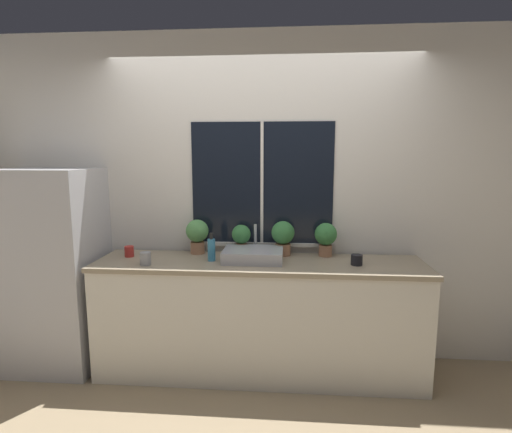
{
  "coord_description": "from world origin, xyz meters",
  "views": [
    {
      "loc": [
        0.22,
        -2.68,
        1.72
      ],
      "look_at": [
        -0.02,
        0.28,
        1.26
      ],
      "focal_mm": 28.0,
      "sensor_mm": 36.0,
      "label": 1
    }
  ],
  "objects_px": {
    "refrigerator": "(53,268)",
    "mug_black": "(357,260)",
    "potted_plant_center_right": "(283,236)",
    "soap_bottle": "(211,249)",
    "potted_plant_center_left": "(241,237)",
    "mug_red": "(129,251)",
    "mug_grey": "(146,259)",
    "potted_plant_far_left": "(197,234)",
    "sink": "(253,255)",
    "potted_plant_far_right": "(326,237)"
  },
  "relations": [
    {
      "from": "mug_red",
      "to": "mug_grey",
      "type": "height_order",
      "value": "mug_grey"
    },
    {
      "from": "mug_red",
      "to": "mug_black",
      "type": "bearing_deg",
      "value": -3.35
    },
    {
      "from": "refrigerator",
      "to": "mug_red",
      "type": "relative_size",
      "value": 18.94
    },
    {
      "from": "potted_plant_far_right",
      "to": "mug_grey",
      "type": "xyz_separation_m",
      "value": [
        -1.36,
        -0.37,
        -0.11
      ]
    },
    {
      "from": "refrigerator",
      "to": "mug_grey",
      "type": "xyz_separation_m",
      "value": [
        0.86,
        -0.2,
        0.15
      ]
    },
    {
      "from": "soap_bottle",
      "to": "refrigerator",
      "type": "bearing_deg",
      "value": 177.93
    },
    {
      "from": "potted_plant_center_right",
      "to": "potted_plant_far_right",
      "type": "xyz_separation_m",
      "value": [
        0.34,
        0.0,
        -0.0
      ]
    },
    {
      "from": "mug_grey",
      "to": "potted_plant_far_left",
      "type": "bearing_deg",
      "value": 50.54
    },
    {
      "from": "potted_plant_center_right",
      "to": "soap_bottle",
      "type": "bearing_deg",
      "value": -158.1
    },
    {
      "from": "potted_plant_center_left",
      "to": "mug_red",
      "type": "height_order",
      "value": "potted_plant_center_left"
    },
    {
      "from": "potted_plant_center_left",
      "to": "mug_red",
      "type": "relative_size",
      "value": 2.9
    },
    {
      "from": "sink",
      "to": "soap_bottle",
      "type": "distance_m",
      "value": 0.33
    },
    {
      "from": "potted_plant_center_left",
      "to": "mug_grey",
      "type": "bearing_deg",
      "value": -150.94
    },
    {
      "from": "sink",
      "to": "mug_black",
      "type": "distance_m",
      "value": 0.78
    },
    {
      "from": "mug_grey",
      "to": "soap_bottle",
      "type": "bearing_deg",
      "value": 18.28
    },
    {
      "from": "sink",
      "to": "potted_plant_far_left",
      "type": "relative_size",
      "value": 1.61
    },
    {
      "from": "potted_plant_far_right",
      "to": "mug_black",
      "type": "bearing_deg",
      "value": -50.44
    },
    {
      "from": "potted_plant_far_left",
      "to": "mug_black",
      "type": "xyz_separation_m",
      "value": [
        1.26,
        -0.25,
        -0.13
      ]
    },
    {
      "from": "soap_bottle",
      "to": "mug_red",
      "type": "relative_size",
      "value": 2.57
    },
    {
      "from": "refrigerator",
      "to": "mug_red",
      "type": "distance_m",
      "value": 0.66
    },
    {
      "from": "soap_bottle",
      "to": "potted_plant_center_left",
      "type": "bearing_deg",
      "value": 46.89
    },
    {
      "from": "refrigerator",
      "to": "potted_plant_center_left",
      "type": "bearing_deg",
      "value": 6.4
    },
    {
      "from": "potted_plant_far_right",
      "to": "mug_black",
      "type": "height_order",
      "value": "potted_plant_far_right"
    },
    {
      "from": "potted_plant_center_right",
      "to": "soap_bottle",
      "type": "distance_m",
      "value": 0.59
    },
    {
      "from": "refrigerator",
      "to": "mug_black",
      "type": "distance_m",
      "value": 2.43
    },
    {
      "from": "potted_plant_far_right",
      "to": "mug_red",
      "type": "distance_m",
      "value": 1.59
    },
    {
      "from": "mug_red",
      "to": "potted_plant_far_right",
      "type": "bearing_deg",
      "value": 5.35
    },
    {
      "from": "sink",
      "to": "mug_grey",
      "type": "xyz_separation_m",
      "value": [
        -0.79,
        -0.19,
        0.0
      ]
    },
    {
      "from": "sink",
      "to": "potted_plant_center_left",
      "type": "height_order",
      "value": "sink"
    },
    {
      "from": "sink",
      "to": "soap_bottle",
      "type": "xyz_separation_m",
      "value": [
        -0.32,
        -0.04,
        0.05
      ]
    },
    {
      "from": "mug_grey",
      "to": "potted_plant_far_right",
      "type": "bearing_deg",
      "value": 15.4
    },
    {
      "from": "potted_plant_far_right",
      "to": "soap_bottle",
      "type": "xyz_separation_m",
      "value": [
        -0.89,
        -0.22,
        -0.07
      ]
    },
    {
      "from": "soap_bottle",
      "to": "mug_grey",
      "type": "height_order",
      "value": "soap_bottle"
    },
    {
      "from": "mug_red",
      "to": "mug_grey",
      "type": "xyz_separation_m",
      "value": [
        0.22,
        -0.23,
        0.01
      ]
    },
    {
      "from": "sink",
      "to": "mug_red",
      "type": "xyz_separation_m",
      "value": [
        -1.0,
        0.04,
        -0.0
      ]
    },
    {
      "from": "potted_plant_center_right",
      "to": "soap_bottle",
      "type": "relative_size",
      "value": 1.29
    },
    {
      "from": "potted_plant_center_right",
      "to": "mug_grey",
      "type": "height_order",
      "value": "potted_plant_center_right"
    },
    {
      "from": "potted_plant_center_right",
      "to": "mug_black",
      "type": "height_order",
      "value": "potted_plant_center_right"
    },
    {
      "from": "potted_plant_center_right",
      "to": "mug_red",
      "type": "xyz_separation_m",
      "value": [
        -1.23,
        -0.15,
        -0.12
      ]
    },
    {
      "from": "mug_grey",
      "to": "sink",
      "type": "bearing_deg",
      "value": 13.58
    },
    {
      "from": "refrigerator",
      "to": "potted_plant_far_right",
      "type": "height_order",
      "value": "refrigerator"
    },
    {
      "from": "refrigerator",
      "to": "potted_plant_far_left",
      "type": "xyz_separation_m",
      "value": [
        1.16,
        0.17,
        0.27
      ]
    },
    {
      "from": "mug_black",
      "to": "mug_grey",
      "type": "bearing_deg",
      "value": -175.54
    },
    {
      "from": "mug_grey",
      "to": "potted_plant_center_left",
      "type": "bearing_deg",
      "value": 29.06
    },
    {
      "from": "soap_bottle",
      "to": "mug_red",
      "type": "bearing_deg",
      "value": 173.99
    },
    {
      "from": "potted_plant_center_left",
      "to": "potted_plant_far_right",
      "type": "xyz_separation_m",
      "value": [
        0.68,
        -0.0,
        0.02
      ]
    },
    {
      "from": "refrigerator",
      "to": "potted_plant_center_left",
      "type": "relative_size",
      "value": 6.53
    },
    {
      "from": "refrigerator",
      "to": "mug_grey",
      "type": "relative_size",
      "value": 16.71
    },
    {
      "from": "refrigerator",
      "to": "potted_plant_far_right",
      "type": "relative_size",
      "value": 5.95
    },
    {
      "from": "refrigerator",
      "to": "potted_plant_center_right",
      "type": "height_order",
      "value": "refrigerator"
    }
  ]
}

